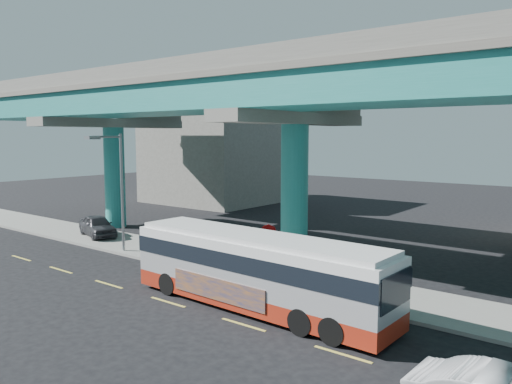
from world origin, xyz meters
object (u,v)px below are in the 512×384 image
Objects in this scene: street_lamp at (114,175)px; stop_sign at (269,240)px; transit_bus at (257,268)px; parked_car at (97,226)px.

street_lamp reaches higher than stop_sign.
stop_sign is at bearing 3.93° from street_lamp.
transit_bus reaches higher than parked_car.
stop_sign is (15.21, -1.43, 1.24)m from parked_car.
stop_sign is (-1.53, 2.83, 0.45)m from transit_bus.
parked_car is at bearing 167.57° from transit_bus.
transit_bus is 12.41m from street_lamp.
street_lamp is at bearing -96.35° from parked_car.
street_lamp is 2.54× the size of stop_sign.
transit_bus is 1.72× the size of street_lamp.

